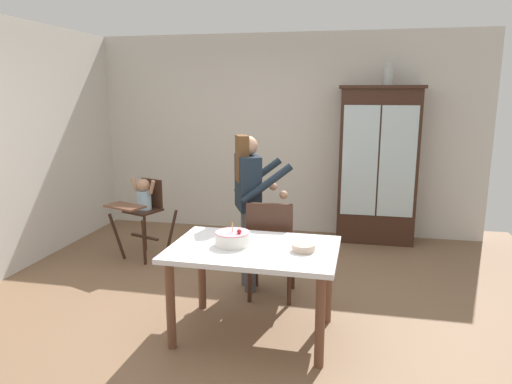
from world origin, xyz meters
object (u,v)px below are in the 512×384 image
Objects in this scene: ceramic_vase at (389,75)px; dining_table at (254,260)px; birthday_cake at (233,238)px; dining_chair_far_side at (271,244)px; serving_bowl at (303,247)px; adult_person at (249,194)px; high_chair_with_toddler at (143,204)px; china_cabinet at (377,165)px.

ceramic_vase is 0.20× the size of dining_table.
dining_chair_far_side is at bearing 73.28° from birthday_cake.
dining_table is at bearing -4.40° from birthday_cake.
birthday_cake is at bearing 175.60° from dining_table.
ceramic_vase is 3.14m from serving_bowl.
serving_bowl is (0.63, -0.89, -0.20)m from adult_person.
high_chair_with_toddler is 1.86m from dining_chair_far_side.
high_chair_with_toddler is 5.28× the size of serving_bowl.
serving_bowl is at bearing -1.95° from dining_table.
birthday_cake is at bearing -24.77° from high_chair_with_toddler.
serving_bowl reaches higher than dining_table.
adult_person is at bearing -43.03° from dining_chair_far_side.
high_chair_with_toddler is at bearing 137.57° from dining_table.
adult_person is 1.16× the size of dining_table.
dining_chair_far_side is at bearing 118.95° from serving_bowl.
adult_person reaches higher than high_chair_with_toddler.
dining_chair_far_side is (-1.02, -2.06, -0.46)m from china_cabinet.
china_cabinet is at bearing -58.60° from adult_person.
dining_chair_far_side is (0.26, -0.22, -0.41)m from adult_person.
high_chair_with_toddler is at bearing -156.00° from ceramic_vase.
adult_person is at bearing -124.84° from china_cabinet.
high_chair_with_toddler is 0.62× the size of adult_person.
serving_bowl is (-0.73, -2.74, -1.36)m from ceramic_vase.
adult_person is 1.11m from serving_bowl.
birthday_cake is 0.56m from serving_bowl.
serving_bowl is at bearing -103.44° from china_cabinet.
adult_person reaches higher than dining_table.
china_cabinet is at bearing -177.13° from ceramic_vase.
adult_person is at bearing -3.18° from high_chair_with_toddler.
serving_bowl is at bearing -104.86° from ceramic_vase.
high_chair_with_toddler is 0.99× the size of dining_chair_far_side.
dining_table is 0.24m from birthday_cake.
dining_chair_far_side is at bearing -117.93° from ceramic_vase.
birthday_cake is (-0.17, 0.01, 0.16)m from dining_table.
serving_bowl is (0.56, -0.03, -0.03)m from birthday_cake.
dining_table is 0.66m from dining_chair_far_side.
china_cabinet is 1.12m from ceramic_vase.
serving_bowl is at bearing -2.70° from birthday_cake.
dining_chair_far_side is (0.02, 0.66, -0.08)m from dining_table.
dining_chair_far_side is at bearing -116.37° from china_cabinet.
dining_chair_far_side reaches higher than high_chair_with_toddler.
china_cabinet is 2.97m from high_chair_with_toddler.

